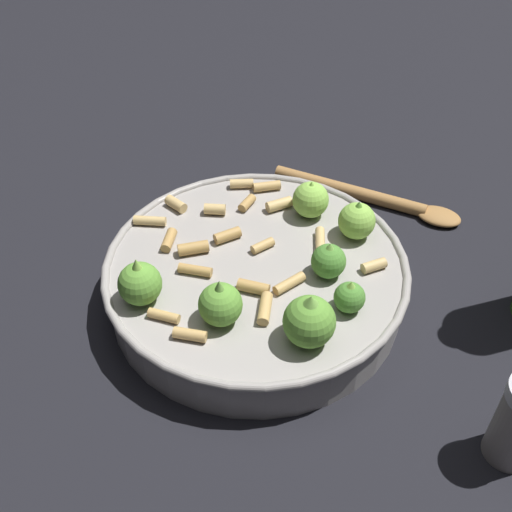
{
  "coord_description": "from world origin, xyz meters",
  "views": [
    {
      "loc": [
        -0.38,
        -0.23,
        0.46
      ],
      "look_at": [
        0.0,
        0.0,
        0.06
      ],
      "focal_mm": 42.93,
      "sensor_mm": 36.0,
      "label": 1
    }
  ],
  "objects": [
    {
      "name": "ground_plane",
      "position": [
        0.0,
        0.0,
        0.0
      ],
      "size": [
        2.4,
        2.4,
        0.0
      ],
      "primitive_type": "plane",
      "color": "black"
    },
    {
      "name": "cooking_pan",
      "position": [
        -0.0,
        -0.0,
        0.03
      ],
      "size": [
        0.3,
        0.3,
        0.1
      ],
      "color": "#9E9993",
      "rests_on": "ground"
    },
    {
      "name": "wooden_spoon",
      "position": [
        0.21,
        -0.04,
        0.01
      ],
      "size": [
        0.05,
        0.24,
        0.02
      ],
      "color": "#9E703D",
      "rests_on": "ground"
    }
  ]
}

